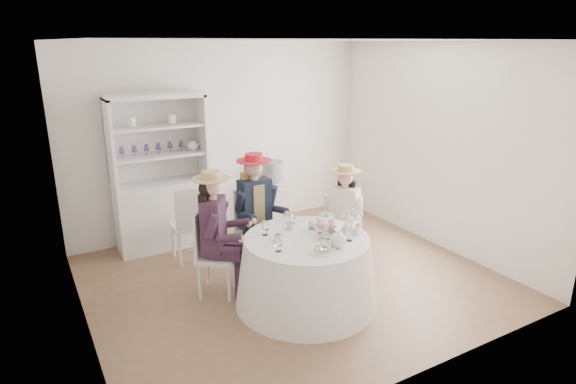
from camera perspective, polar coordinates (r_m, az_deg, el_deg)
ground at (r=5.79m, az=0.50°, el=-10.23°), size 4.50×4.50×0.00m
ceiling at (r=5.13m, az=0.58°, el=17.58°), size 4.50×4.50×0.00m
wall_back at (r=7.05m, az=-7.75°, el=6.34°), size 4.50×0.00×4.50m
wall_front at (r=3.79m, az=16.03°, el=-3.91°), size 4.50×0.00×4.50m
wall_left at (r=4.63m, az=-24.24°, el=-0.92°), size 0.00×4.50×4.50m
wall_right at (r=6.69m, az=17.47°, el=5.10°), size 0.00×4.50×4.50m
tea_table at (r=5.14m, az=2.17°, el=-9.33°), size 1.50×1.50×0.75m
hutch at (r=6.63m, az=-14.72°, el=-0.27°), size 1.36×0.81×2.07m
side_table at (r=7.37m, az=-1.80°, el=-1.20°), size 0.53×0.53×0.67m
hatbox at (r=7.23m, az=-1.84°, el=2.46°), size 0.33×0.33×0.31m
guest_left at (r=5.19m, az=-8.54°, el=-4.14°), size 0.61×0.58×1.41m
guest_mid at (r=5.71m, az=-3.85°, el=-1.67°), size 0.53×0.55×1.45m
guest_right at (r=5.82m, az=6.59°, el=-2.27°), size 0.56×0.52×1.31m
spare_chair at (r=6.13m, az=-11.61°, el=-3.51°), size 0.43×0.43×0.99m
teacup_a at (r=4.88m, az=-1.15°, el=-5.52°), size 0.09×0.09×0.07m
teacup_b at (r=5.19m, az=0.19°, el=-4.08°), size 0.08×0.08×0.07m
teacup_c at (r=5.21m, az=2.84°, el=-4.04°), size 0.11×0.11×0.07m
flower_bowl at (r=4.99m, az=4.79°, el=-5.17°), size 0.26×0.26×0.05m
flower_arrangement at (r=5.05m, az=4.28°, el=-3.94°), size 0.21×0.21×0.08m
table_teapot at (r=4.77m, az=5.96°, el=-5.70°), size 0.22×0.16×0.17m
sandwich_plate at (r=4.70m, az=4.03°, el=-6.75°), size 0.29×0.29×0.06m
cupcake_stand at (r=5.13m, az=7.51°, el=-3.83°), size 0.26×0.26×0.24m
stemware_set at (r=4.96m, az=2.23°, el=-4.65°), size 0.90×0.94×0.15m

